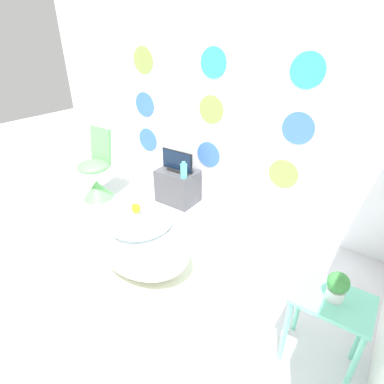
# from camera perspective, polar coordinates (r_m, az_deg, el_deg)

# --- Properties ---
(ground_plane) EXTENTS (12.00, 12.00, 0.00)m
(ground_plane) POSITION_cam_1_polar(r_m,az_deg,el_deg) (2.70, -23.37, -20.02)
(ground_plane) COLOR silver
(wall_back_dotted) EXTENTS (5.04, 0.05, 2.60)m
(wall_back_dotted) POSITION_cam_1_polar(r_m,az_deg,el_deg) (3.40, 3.67, 17.64)
(wall_back_dotted) COLOR white
(wall_back_dotted) RESTS_ON ground_plane
(rug) EXTENTS (1.23, 0.84, 0.01)m
(rug) POSITION_cam_1_polar(r_m,az_deg,el_deg) (2.85, -9.61, -14.46)
(rug) COLOR silver
(rug) RESTS_ON ground_plane
(bathtub) EXTENTS (0.93, 0.67, 0.52)m
(bathtub) POSITION_cam_1_polar(r_m,az_deg,el_deg) (2.71, -9.42, -9.74)
(bathtub) COLOR white
(bathtub) RESTS_ON ground_plane
(rubber_duck) EXTENTS (0.08, 0.09, 0.10)m
(rubber_duck) POSITION_cam_1_polar(r_m,az_deg,el_deg) (2.64, -10.68, -2.99)
(rubber_duck) COLOR yellow
(rubber_duck) RESTS_ON bathtub
(chair) EXTENTS (0.40, 0.40, 0.90)m
(chair) POSITION_cam_1_polar(r_m,az_deg,el_deg) (3.99, -17.74, 2.65)
(chair) COLOR #66C166
(chair) RESTS_ON ground_plane
(tv_cabinet) EXTENTS (0.48, 0.35, 0.43)m
(tv_cabinet) POSITION_cam_1_polar(r_m,az_deg,el_deg) (3.75, -2.77, 1.11)
(tv_cabinet) COLOR #4C4C51
(tv_cabinet) RESTS_ON ground_plane
(tv) EXTENTS (0.44, 0.12, 0.25)m
(tv) POSITION_cam_1_polar(r_m,az_deg,el_deg) (3.61, -2.87, 5.70)
(tv) COLOR black
(tv) RESTS_ON tv_cabinet
(vase) EXTENTS (0.08, 0.08, 0.20)m
(vase) POSITION_cam_1_polar(r_m,az_deg,el_deg) (3.43, -1.58, 4.10)
(vase) COLOR #51B2AD
(vase) RESTS_ON tv_cabinet
(side_table) EXTENTS (0.44, 0.33, 0.56)m
(side_table) POSITION_cam_1_polar(r_m,az_deg,el_deg) (2.09, 24.65, -20.16)
(side_table) COLOR #72D8B7
(side_table) RESTS_ON ground_plane
(potted_plant_left) EXTENTS (0.12, 0.12, 0.18)m
(potted_plant_left) POSITION_cam_1_polar(r_m,az_deg,el_deg) (1.94, 25.96, -15.79)
(potted_plant_left) COLOR white
(potted_plant_left) RESTS_ON side_table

